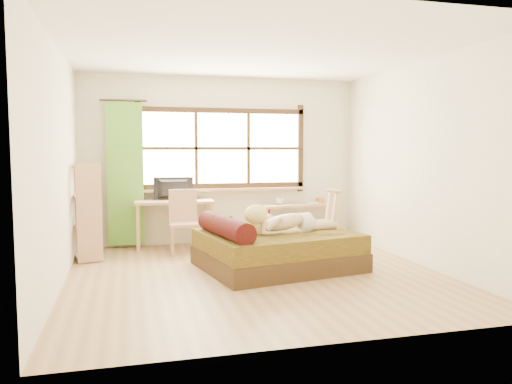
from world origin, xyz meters
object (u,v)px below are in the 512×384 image
object	(u,v)px
chair	(184,218)
pipe_shelf	(297,214)
woman	(290,210)
kitten	(222,224)
bed	(275,249)
desk	(174,207)
bookshelf	(86,211)

from	to	relation	value
chair	pipe_shelf	bearing A→B (deg)	16.34
woman	kitten	size ratio (longest dim) A/B	4.67
woman	kitten	world-z (taller)	woman
bed	chair	size ratio (longest dim) A/B	2.28
bed	desk	distance (m)	2.05
woman	chair	xyz separation A→B (m)	(-1.23, 1.34, -0.23)
kitten	desk	size ratio (longest dim) A/B	0.23
kitten	chair	distance (m)	1.24
pipe_shelf	woman	bearing A→B (deg)	-121.05
desk	pipe_shelf	bearing A→B (deg)	5.78
kitten	bookshelf	xyz separation A→B (m)	(-1.72, 1.05, 0.10)
bed	desk	size ratio (longest dim) A/B	1.76
kitten	chair	bearing A→B (deg)	95.77
woman	bookshelf	world-z (taller)	bookshelf
pipe_shelf	kitten	bearing A→B (deg)	-142.93
chair	bookshelf	bearing A→B (deg)	-171.82
bed	pipe_shelf	distance (m)	2.02
woman	bookshelf	distance (m)	2.85
woman	desk	size ratio (longest dim) A/B	1.08
bed	kitten	bearing A→B (deg)	159.90
woman	desk	distance (m)	2.16
woman	kitten	xyz separation A→B (m)	(-0.87, 0.15, -0.17)
kitten	pipe_shelf	bearing A→B (deg)	35.37
kitten	bed	bearing A→B (deg)	-20.10
bookshelf	chair	bearing A→B (deg)	-6.25
kitten	pipe_shelf	distance (m)	2.32
pipe_shelf	bookshelf	distance (m)	3.38
pipe_shelf	bookshelf	xyz separation A→B (m)	(-3.32, -0.62, 0.23)
pipe_shelf	bookshelf	size ratio (longest dim) A/B	0.95
bed	bookshelf	world-z (taller)	bookshelf
chair	pipe_shelf	xyz separation A→B (m)	(1.96, 0.49, -0.07)
chair	bookshelf	xyz separation A→B (m)	(-1.36, -0.14, 0.16)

